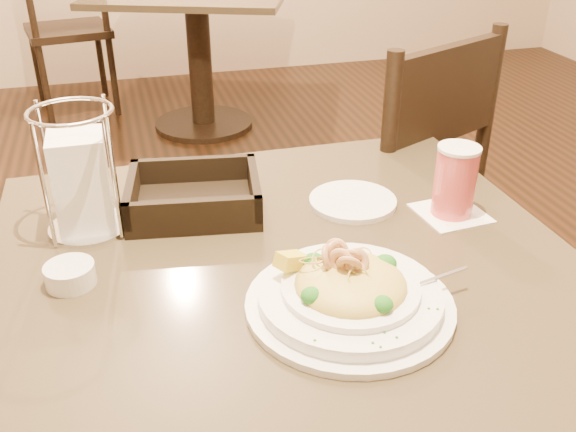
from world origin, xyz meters
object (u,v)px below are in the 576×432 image
object	(u,v)px
pasta_bowl	(349,292)
napkin_caddy	(81,180)
bread_basket	(194,199)
side_plate	(353,201)
main_table	(291,380)
butter_ramekin	(70,275)
drink_glass	(455,182)
background_table	(198,35)
dining_chair_far	(68,24)
dining_chair_near	(391,195)

from	to	relation	value
pasta_bowl	napkin_caddy	distance (m)	0.48
bread_basket	side_plate	bearing A→B (deg)	-10.66
main_table	pasta_bowl	bearing A→B (deg)	-66.57
bread_basket	butter_ramekin	size ratio (longest dim) A/B	3.48
pasta_bowl	side_plate	bearing A→B (deg)	68.52
main_table	drink_glass	distance (m)	0.44
background_table	dining_chair_far	size ratio (longest dim) A/B	1.25
pasta_bowl	bread_basket	bearing A→B (deg)	115.69
dining_chair_near	bread_basket	xyz separation A→B (m)	(-0.55, -0.35, 0.24)
side_plate	butter_ramekin	xyz separation A→B (m)	(-0.48, -0.13, 0.01)
main_table	pasta_bowl	xyz separation A→B (m)	(0.05, -0.11, 0.25)
pasta_bowl	bread_basket	xyz separation A→B (m)	(-0.16, 0.34, -0.00)
dining_chair_near	dining_chair_far	distance (m)	2.49
dining_chair_near	pasta_bowl	size ratio (longest dim) A/B	2.91
background_table	pasta_bowl	distance (m)	2.63
drink_glass	side_plate	size ratio (longest dim) A/B	0.81
drink_glass	butter_ramekin	size ratio (longest dim) A/B	1.75
main_table	butter_ramekin	size ratio (longest dim) A/B	12.45
background_table	main_table	bearing A→B (deg)	-94.86
background_table	bread_basket	world-z (taller)	bread_basket
dining_chair_far	side_plate	size ratio (longest dim) A/B	5.92
butter_ramekin	background_table	bearing A→B (deg)	77.75
background_table	dining_chair_near	size ratio (longest dim) A/B	1.25
pasta_bowl	dining_chair_near	bearing A→B (deg)	61.14
butter_ramekin	drink_glass	bearing A→B (deg)	4.04
dining_chair_near	side_plate	xyz separation A→B (m)	(-0.27, -0.40, 0.22)
main_table	butter_ramekin	distance (m)	0.40
napkin_caddy	butter_ramekin	xyz separation A→B (m)	(-0.03, -0.16, -0.07)
background_table	pasta_bowl	xyz separation A→B (m)	(-0.16, -2.62, 0.25)
drink_glass	side_plate	world-z (taller)	drink_glass
main_table	dining_chair_near	bearing A→B (deg)	53.25
drink_glass	butter_ramekin	world-z (taller)	drink_glass
main_table	napkin_caddy	world-z (taller)	napkin_caddy
main_table	pasta_bowl	size ratio (longest dim) A/B	2.82
drink_glass	butter_ramekin	distance (m)	0.64
drink_glass	bread_basket	world-z (taller)	drink_glass
side_plate	pasta_bowl	bearing A→B (deg)	-111.48
dining_chair_near	side_plate	world-z (taller)	dining_chair_near
dining_chair_near	butter_ramekin	world-z (taller)	dining_chair_near
napkin_caddy	side_plate	distance (m)	0.47
drink_glass	napkin_caddy	bearing A→B (deg)	169.26
drink_glass	napkin_caddy	world-z (taller)	napkin_caddy
dining_chair_near	napkin_caddy	size ratio (longest dim) A/B	4.39
main_table	side_plate	bearing A→B (deg)	46.73
napkin_caddy	butter_ramekin	distance (m)	0.18
side_plate	butter_ramekin	size ratio (longest dim) A/B	2.17
butter_ramekin	dining_chair_far	bearing A→B (deg)	92.15
dining_chair_far	napkin_caddy	xyz separation A→B (m)	(0.13, -2.71, 0.31)
background_table	dining_chair_near	bearing A→B (deg)	-83.52
drink_glass	napkin_caddy	size ratio (longest dim) A/B	0.60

